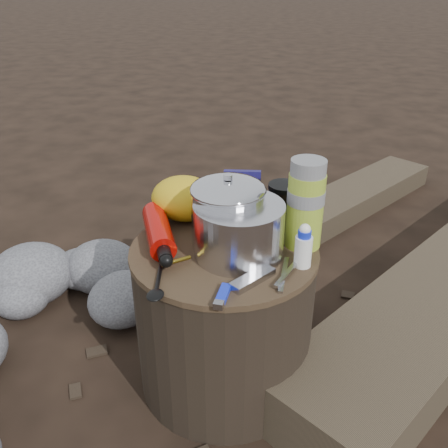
% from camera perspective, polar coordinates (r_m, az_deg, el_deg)
% --- Properties ---
extents(ground, '(60.00, 60.00, 0.00)m').
position_cam_1_polar(ground, '(1.43, -0.00, -17.27)').
color(ground, black).
rests_on(ground, ground).
extents(stump, '(0.45, 0.45, 0.41)m').
position_cam_1_polar(stump, '(1.29, -0.00, -10.79)').
color(stump, black).
rests_on(stump, ground).
extents(rock_ring, '(0.43, 0.94, 0.19)m').
position_cam_1_polar(rock_ring, '(1.53, -21.68, -11.38)').
color(rock_ring, '#5C5C62').
rests_on(rock_ring, ground).
extents(log_small, '(0.87, 1.10, 0.10)m').
position_cam_1_polar(log_small, '(2.31, 13.61, 2.38)').
color(log_small, '#3D3225').
rests_on(log_small, ground).
extents(foil_windscreen, '(0.21, 0.21, 0.13)m').
position_cam_1_polar(foil_windscreen, '(1.12, 1.74, -0.69)').
color(foil_windscreen, '#B9B9C0').
rests_on(foil_windscreen, stump).
extents(camping_pot, '(0.17, 0.17, 0.17)m').
position_cam_1_polar(camping_pot, '(1.15, 0.44, 1.33)').
color(camping_pot, silver).
rests_on(camping_pot, stump).
extents(fuel_bottle, '(0.16, 0.26, 0.06)m').
position_cam_1_polar(fuel_bottle, '(1.20, -7.61, -0.79)').
color(fuel_bottle, '#BC0B06').
rests_on(fuel_bottle, stump).
extents(thermos, '(0.09, 0.09, 0.21)m').
position_cam_1_polar(thermos, '(1.16, 9.42, 2.24)').
color(thermos, '#99B52F').
rests_on(thermos, stump).
extents(travel_mug, '(0.08, 0.08, 0.12)m').
position_cam_1_polar(travel_mug, '(1.26, 6.89, 2.11)').
color(travel_mug, black).
rests_on(travel_mug, stump).
extents(stuff_sack, '(0.17, 0.14, 0.12)m').
position_cam_1_polar(stuff_sack, '(1.29, -4.66, 2.98)').
color(stuff_sack, gold).
rests_on(stuff_sack, stump).
extents(food_pouch, '(0.10, 0.03, 0.12)m').
position_cam_1_polar(food_pouch, '(1.31, 2.09, 3.57)').
color(food_pouch, '#191456').
rests_on(food_pouch, stump).
extents(lighter, '(0.02, 0.08, 0.01)m').
position_cam_1_polar(lighter, '(1.01, -0.08, -8.08)').
color(lighter, '#182DD6').
rests_on(lighter, stump).
extents(multitool, '(0.09, 0.11, 0.02)m').
position_cam_1_polar(multitool, '(1.05, 3.34, -6.37)').
color(multitool, '#A6A5AB').
rests_on(multitool, stump).
extents(pot_grabber, '(0.06, 0.14, 0.01)m').
position_cam_1_polar(pot_grabber, '(1.08, 6.95, -5.69)').
color(pot_grabber, '#A6A5AB').
rests_on(pot_grabber, stump).
extents(spork, '(0.06, 0.14, 0.01)m').
position_cam_1_polar(spork, '(1.07, -7.59, -6.12)').
color(spork, black).
rests_on(spork, stump).
extents(squeeze_bottle, '(0.04, 0.04, 0.09)m').
position_cam_1_polar(squeeze_bottle, '(1.10, 9.20, -2.72)').
color(squeeze_bottle, white).
rests_on(squeeze_bottle, stump).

